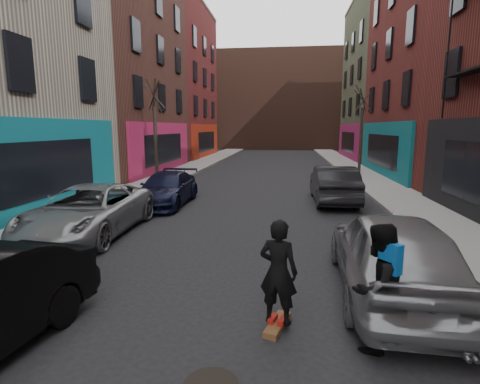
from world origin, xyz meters
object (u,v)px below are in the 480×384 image
(tree_right_far, at_px, (362,122))
(parked_left_far, at_px, (89,211))
(parked_right_far, at_px, (392,253))
(skateboard, at_px, (277,325))
(pedestrian, at_px, (377,287))
(tree_left_far, at_px, (155,124))
(parked_left_end, at_px, (166,189))
(skateboarder, at_px, (278,272))
(parked_right_end, at_px, (334,184))

(tree_right_far, bearing_deg, parked_left_far, -123.31)
(parked_right_far, bearing_deg, skateboard, 37.78)
(parked_left_far, bearing_deg, tree_right_far, 55.35)
(parked_left_far, relative_size, pedestrian, 2.83)
(tree_left_far, relative_size, parked_right_far, 1.33)
(parked_left_end, bearing_deg, skateboarder, -62.59)
(parked_left_far, xyz_separation_m, parked_left_end, (0.88, 4.58, -0.07))
(tree_left_far, xyz_separation_m, skateboarder, (7.30, -15.06, -2.44))
(tree_right_far, xyz_separation_m, parked_right_far, (-3.00, -19.57, -2.70))
(tree_right_far, relative_size, pedestrian, 3.65)
(parked_right_far, height_order, skateboard, parked_right_far)
(tree_left_far, height_order, parked_left_end, tree_left_far)
(tree_right_far, distance_m, parked_right_far, 19.98)
(pedestrian, bearing_deg, parked_left_end, -94.88)
(tree_right_far, relative_size, skateboard, 8.50)
(skateboard, relative_size, pedestrian, 0.43)
(parked_right_far, xyz_separation_m, skateboard, (-2.10, -1.48, -0.78))
(skateboarder, bearing_deg, pedestrian, -179.35)
(tree_right_far, height_order, parked_right_end, tree_right_far)
(parked_right_far, distance_m, parked_right_end, 9.06)
(parked_left_far, bearing_deg, parked_right_far, -23.27)
(parked_right_far, bearing_deg, parked_left_far, -19.35)
(tree_left_far, bearing_deg, parked_left_end, -67.06)
(tree_right_far, xyz_separation_m, skateboarder, (-5.10, -21.06, -2.59))
(tree_left_far, distance_m, skateboarder, 16.91)
(tree_left_far, height_order, tree_right_far, tree_right_far)
(skateboard, bearing_deg, parked_right_far, 51.49)
(parked_left_far, xyz_separation_m, pedestrian, (7.10, -5.02, 0.21))
(tree_left_far, bearing_deg, skateboarder, -64.14)
(parked_right_end, xyz_separation_m, pedestrian, (-0.70, -10.94, 0.16))
(parked_left_end, relative_size, skateboard, 5.74)
(parked_left_end, bearing_deg, parked_left_far, -101.11)
(tree_left_far, bearing_deg, parked_right_far, -55.30)
(parked_right_end, height_order, skateboarder, skateboarder)
(parked_left_end, relative_size, skateboarder, 2.72)
(tree_right_far, bearing_deg, skateboarder, -103.62)
(tree_left_far, height_order, skateboard, tree_left_far)
(skateboard, bearing_deg, parked_right_end, 95.02)
(parked_left_far, height_order, skateboarder, skateboarder)
(skateboard, relative_size, skateboarder, 0.47)
(parked_right_far, distance_m, skateboarder, 2.57)
(parked_left_end, xyz_separation_m, pedestrian, (6.22, -9.59, 0.27))
(parked_right_end, relative_size, skateboard, 5.94)
(tree_left_far, height_order, parked_left_far, tree_left_far)
(parked_right_far, xyz_separation_m, skateboarder, (-2.10, -1.48, 0.11))
(parked_right_end, bearing_deg, tree_left_far, -26.31)
(skateboard, bearing_deg, parked_left_far, 157.24)
(skateboard, bearing_deg, pedestrian, 0.65)
(skateboarder, bearing_deg, tree_left_far, -47.85)
(tree_right_far, bearing_deg, skateboard, -103.62)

